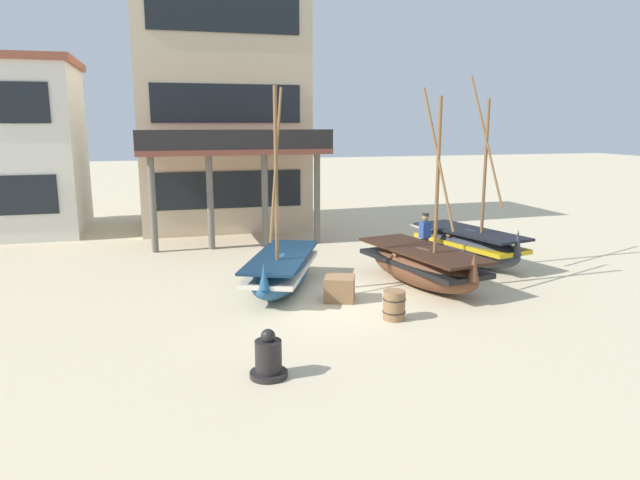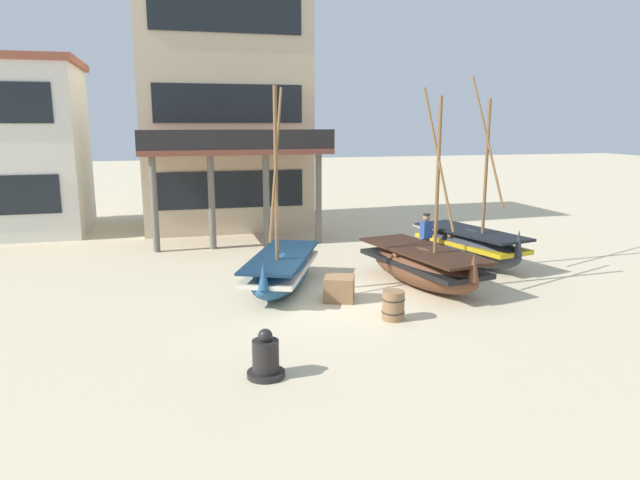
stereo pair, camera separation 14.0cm
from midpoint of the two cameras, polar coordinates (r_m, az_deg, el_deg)
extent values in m
plane|color=beige|center=(15.36, 1.22, -5.85)|extent=(120.00, 120.00, 0.00)
ellipsoid|color=#23517A|center=(16.17, -3.54, -3.17)|extent=(2.98, 4.49, 0.98)
cube|color=silver|center=(16.14, -3.55, -2.75)|extent=(2.92, 4.33, 0.12)
cube|color=#132C43|center=(16.06, -3.56, -1.61)|extent=(2.98, 4.42, 0.07)
cone|color=#23517A|center=(14.12, -5.30, -3.52)|extent=(0.37, 0.37, 0.69)
cylinder|color=brown|center=(15.20, -4.09, 5.86)|extent=(0.10, 0.10, 4.81)
cylinder|color=brown|center=(15.16, -4.11, 7.53)|extent=(0.71, 1.53, 3.91)
cube|color=brown|center=(16.40, -3.32, -1.73)|extent=(1.28, 0.67, 0.06)
ellipsoid|color=brown|center=(16.73, 10.23, -2.66)|extent=(2.43, 4.63, 1.08)
cube|color=black|center=(16.70, 10.25, -2.21)|extent=(2.40, 4.46, 0.13)
cube|color=#351E13|center=(16.62, 10.29, -1.00)|extent=(2.45, 4.55, 0.08)
cone|color=brown|center=(15.04, 15.13, -2.58)|extent=(0.37, 0.37, 0.76)
cylinder|color=brown|center=(15.88, 11.74, 5.58)|extent=(0.10, 0.10, 4.50)
cylinder|color=brown|center=(15.83, 11.84, 7.83)|extent=(0.38, 1.51, 3.74)
cube|color=brown|center=(16.90, 9.61, -1.18)|extent=(1.47, 0.46, 0.06)
ellipsoid|color=#2D333D|center=(19.59, 14.74, -0.69)|extent=(2.35, 4.37, 1.14)
cube|color=gold|center=(19.56, 14.76, -0.29)|extent=(2.32, 4.21, 0.14)
cube|color=black|center=(19.49, 14.82, 0.81)|extent=(2.37, 4.30, 0.08)
cone|color=#2D333D|center=(18.13, 19.14, -0.27)|extent=(0.34, 0.34, 0.80)
cylinder|color=brown|center=(18.86, 16.21, 6.37)|extent=(0.10, 0.10, 4.49)
cylinder|color=brown|center=(18.81, 16.38, 9.32)|extent=(0.47, 1.64, 4.01)
cube|color=brown|center=(19.73, 14.18, 0.60)|extent=(1.32, 0.47, 0.06)
cylinder|color=#33333D|center=(19.30, 10.51, -1.08)|extent=(0.26, 0.26, 0.88)
cube|color=#2D4C99|center=(19.16, 10.59, 0.99)|extent=(0.41, 0.32, 0.54)
sphere|color=#A87A56|center=(19.09, 10.64, 2.14)|extent=(0.22, 0.22, 0.22)
cylinder|color=#2D2823|center=(19.07, 10.65, 2.50)|extent=(0.24, 0.24, 0.05)
cylinder|color=black|center=(10.96, -4.96, -12.98)|extent=(0.70, 0.70, 0.10)
cylinder|color=black|center=(10.82, -4.99, -11.30)|extent=(0.49, 0.49, 0.60)
sphere|color=black|center=(10.67, -5.03, -9.39)|extent=(0.27, 0.27, 0.27)
cylinder|color=olive|center=(13.85, 7.51, -6.39)|extent=(0.52, 0.52, 0.70)
torus|color=black|center=(13.80, 7.52, -5.78)|extent=(0.56, 0.56, 0.03)
torus|color=black|center=(13.90, 7.49, -6.99)|extent=(0.56, 0.56, 0.03)
cube|color=olive|center=(15.20, 2.16, -4.78)|extent=(0.99, 0.99, 0.64)
cube|color=beige|center=(26.41, -9.38, 12.57)|extent=(7.02, 5.15, 10.27)
cube|color=black|center=(23.97, -8.51, 4.92)|extent=(5.90, 0.06, 1.51)
cube|color=black|center=(23.83, -8.76, 13.13)|extent=(5.90, 0.06, 1.51)
cube|color=black|center=(24.17, -9.03, 21.26)|extent=(5.90, 0.06, 1.51)
cube|color=brown|center=(22.40, -8.21, 8.69)|extent=(7.02, 2.97, 0.20)
cylinder|color=#666056|center=(21.38, -15.79, 3.36)|extent=(0.24, 0.24, 3.42)
cylinder|color=#666056|center=(21.44, -10.41, 3.63)|extent=(0.24, 0.24, 3.42)
cylinder|color=#666056|center=(21.68, -5.11, 3.86)|extent=(0.24, 0.24, 3.42)
cylinder|color=#666056|center=(22.10, 0.03, 4.05)|extent=(0.24, 0.24, 3.42)
cube|color=black|center=(20.97, -7.78, 9.75)|extent=(7.02, 0.08, 0.70)
camera|label=1|loc=(0.07, -89.75, 0.05)|focal=32.54mm
camera|label=2|loc=(0.07, 90.25, -0.05)|focal=32.54mm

